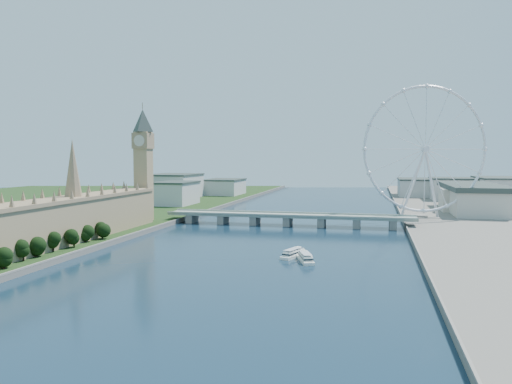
% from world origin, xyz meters
% --- Properties ---
extents(ground, '(2000.00, 2000.00, 0.00)m').
position_xyz_m(ground, '(0.00, 0.00, 0.00)').
color(ground, '#193346').
rests_on(ground, ground).
extents(parliament_range, '(24.00, 200.00, 70.00)m').
position_xyz_m(parliament_range, '(-128.00, 170.00, 18.48)').
color(parliament_range, tan).
rests_on(parliament_range, ground).
extents(big_ben, '(20.02, 20.02, 110.00)m').
position_xyz_m(big_ben, '(-128.00, 278.00, 66.57)').
color(big_ben, tan).
rests_on(big_ben, ground).
extents(westminster_bridge, '(220.00, 22.00, 9.50)m').
position_xyz_m(westminster_bridge, '(0.00, 300.00, 6.63)').
color(westminster_bridge, gray).
rests_on(westminster_bridge, ground).
extents(london_eye, '(113.60, 39.12, 124.30)m').
position_xyz_m(london_eye, '(119.98, 355.08, 67.52)').
color(london_eye, silver).
rests_on(london_eye, ground).
extents(county_hall, '(54.00, 144.00, 35.00)m').
position_xyz_m(county_hall, '(175.00, 430.00, 0.00)').
color(county_hall, beige).
rests_on(county_hall, ground).
extents(city_skyline, '(505.00, 280.00, 32.00)m').
position_xyz_m(city_skyline, '(39.22, 560.08, 16.96)').
color(city_skyline, beige).
rests_on(city_skyline, ground).
extents(tour_boat_near, '(14.48, 26.22, 5.59)m').
position_xyz_m(tour_boat_near, '(26.81, 160.68, 0.00)').
color(tour_boat_near, white).
rests_on(tour_boat_near, ground).
extents(tour_boat_far, '(14.61, 26.87, 5.73)m').
position_xyz_m(tour_boat_far, '(36.09, 149.15, 0.00)').
color(tour_boat_far, white).
rests_on(tour_boat_far, ground).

